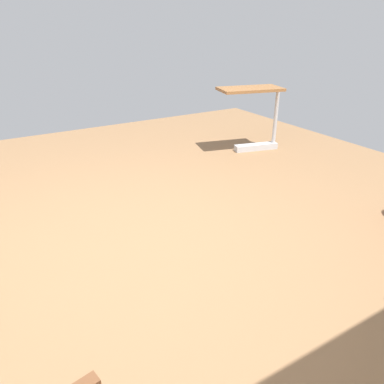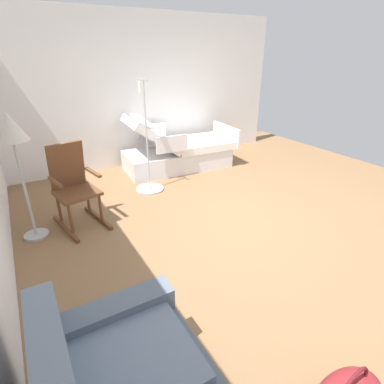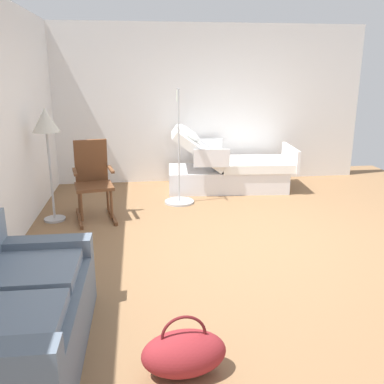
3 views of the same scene
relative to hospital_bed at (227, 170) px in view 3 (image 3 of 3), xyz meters
name	(u,v)px [view 3 (image 3 of 3)]	position (x,y,z in m)	size (l,w,h in m)	color
ground_plane	(249,240)	(-2.26, 0.22, -0.31)	(7.27, 7.27, 0.00)	olive
side_wall	(208,105)	(0.70, 0.22, 1.04)	(0.10, 5.51, 2.70)	white
hospital_bed	(227,170)	(0.00, 0.00, 0.00)	(1.13, 2.13, 1.14)	silver
couch	(13,320)	(-4.12, 2.35, -0.01)	(1.61, 0.87, 0.85)	slate
rocking_chair	(93,181)	(-1.18, 2.08, 0.19)	(0.84, 0.61, 1.05)	brown
floor_lamp	(46,128)	(-1.25, 2.61, 0.92)	(0.34, 0.34, 1.48)	#B2B5BA
duffel_bag	(184,353)	(-4.41, 1.22, -0.16)	(0.35, 0.58, 0.43)	maroon
iv_pole	(179,187)	(-0.68, 0.88, -0.06)	(0.44, 0.44, 1.69)	#B2B5BA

